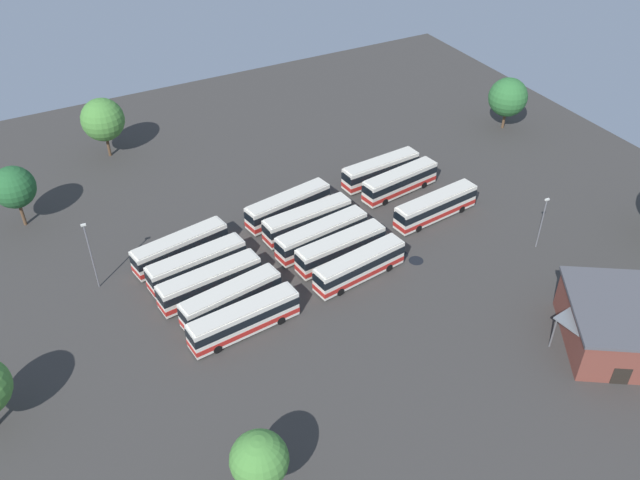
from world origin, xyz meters
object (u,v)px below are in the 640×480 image
Objects in this scene: bus_row2_slot4 at (244,319)px; bus_row1_slot4 at (359,266)px; depot_building at (610,324)px; tree_northeast at (14,187)px; bus_row2_slot2 at (210,282)px; lamp_post_mid_lot at (542,221)px; tree_west_edge at (103,120)px; bus_row1_slot1 at (307,220)px; bus_row0_slot0 at (381,170)px; bus_row2_slot3 at (231,299)px; bus_row1_slot3 at (341,249)px; maintenance_shelter at (602,315)px; bus_row1_slot0 at (288,206)px; tree_east_edge at (259,460)px; bus_row0_slot3 at (436,206)px; bus_row0_slot1 at (400,182)px; bus_row2_slot0 at (180,248)px; lamp_post_near_entrance at (91,254)px; bus_row2_slot1 at (197,265)px; bus_row1_slot2 at (322,235)px; tree_north_edge at (508,97)px.

bus_row1_slot4 is at bearing -172.89° from bus_row2_slot4.
tree_northeast is (51.36, -52.00, 3.21)m from depot_building.
lamp_post_mid_lot reaches higher than bus_row2_slot2.
bus_row1_slot1 is at bearing 119.00° from tree_west_edge.
lamp_post_mid_lot is (-39.80, 10.88, 2.18)m from bus_row2_slot2.
tree_west_edge reaches higher than bus_row0_slot0.
bus_row2_slot3 is (-1.08, 3.80, -0.00)m from bus_row2_slot2.
maintenance_shelter reaches higher than bus_row1_slot3.
bus_row2_slot4 is at bearing 90.20° from bus_row2_slot3.
depot_building is at bearing 145.12° from bus_row2_slot3.
bus_row1_slot3 is 1.24× the size of maintenance_shelter.
bus_row0_slot0 is 0.97× the size of bus_row1_slot0.
tree_east_edge is at bearing 102.57° from tree_northeast.
bus_row0_slot3 and bus_row2_slot3 have the same top height.
bus_row0_slot3 is 17.38m from bus_row1_slot1.
tree_east_edge reaches higher than maintenance_shelter.
bus_row0_slot3 is at bearing 95.95° from bus_row0_slot1.
bus_row1_slot0 is at bearing -172.70° from bus_row2_slot0.
bus_row1_slot1 is 16.57m from bus_row2_slot2.
lamp_post_near_entrance reaches higher than bus_row0_slot3.
bus_row2_slot4 is at bearing 21.02° from bus_row1_slot3.
depot_building is 2.10× the size of lamp_post_mid_lot.
lamp_post_mid_lot reaches higher than depot_building.
tree_east_edge is (37.51, 26.96, 3.33)m from bus_row0_slot3.
bus_row0_slot1 is at bearing -136.89° from tree_east_edge.
bus_row1_slot3 is 0.98× the size of bus_row2_slot1.
depot_building is at bearing 129.48° from bus_row1_slot4.
maintenance_shelter is (1.03, -0.61, 1.33)m from depot_building.
bus_row0_slot0 and bus_row1_slot4 have the same top height.
bus_row2_slot2 is at bearing -5.58° from bus_row1_slot3.
lamp_post_near_entrance is at bearing -80.32° from tree_east_edge.
bus_row2_slot0 is at bearing -83.56° from bus_row2_slot2.
bus_row0_slot3 is at bearing 132.58° from tree_west_edge.
bus_row2_slot3 is 42.04m from tree_west_edge.
bus_row0_slot1 is 32.45m from bus_row2_slot3.
tree_east_edge is (38.87, 0.02, 1.23)m from maintenance_shelter.
bus_row1_slot2 is 1.49× the size of tree_northeast.
tree_east_edge reaches higher than bus_row1_slot2.
bus_row0_slot0 is at bearing -136.70° from bus_row1_slot3.
bus_row0_slot3 is 1.04× the size of bus_row2_slot1.
bus_row0_slot3 is at bearing -172.61° from bus_row1_slot3.
tree_east_edge reaches higher than bus_row1_slot0.
bus_row2_slot4 is 38.92m from lamp_post_mid_lot.
lamp_post_near_entrance reaches higher than tree_north_edge.
maintenance_shelter is at bearing 149.59° from bus_row2_slot4.
tree_north_edge is (-26.11, -8.47, 3.60)m from bus_row0_slot1.
bus_row2_slot0 and bus_row2_slot1 have the same top height.
bus_row0_slot0 is 0.99× the size of bus_row1_slot1.
bus_row1_slot2 is (-0.85, 7.92, 0.00)m from bus_row1_slot0.
bus_row2_slot2 is 59.85m from tree_north_edge.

